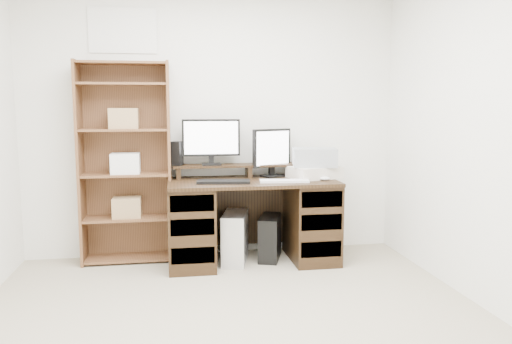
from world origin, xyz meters
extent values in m
cube|color=white|center=(0.00, 2.01, 1.25)|extent=(3.50, 0.02, 2.50)
cube|color=white|center=(0.00, -2.01, 1.25)|extent=(3.50, 0.02, 2.50)
cube|color=white|center=(-0.80, 1.99, 2.08)|extent=(0.60, 0.01, 0.40)
cube|color=black|center=(0.31, 1.63, 0.73)|extent=(1.50, 0.70, 0.03)
cube|color=black|center=(-0.24, 1.63, 0.36)|extent=(0.40, 0.66, 0.72)
cube|color=black|center=(0.86, 1.63, 0.36)|extent=(0.40, 0.66, 0.72)
cube|color=black|center=(0.31, 1.96, 0.40)|extent=(1.48, 0.02, 0.65)
cube|color=black|center=(-0.24, 1.30, 0.18)|extent=(0.36, 0.01, 0.14)
cube|color=black|center=(-0.24, 1.30, 0.42)|extent=(0.36, 0.01, 0.14)
cube|color=black|center=(-0.24, 1.30, 0.62)|extent=(0.36, 0.01, 0.14)
cube|color=black|center=(0.86, 1.30, 0.18)|extent=(0.36, 0.01, 0.14)
cube|color=black|center=(0.86, 1.30, 0.42)|extent=(0.36, 0.01, 0.14)
cube|color=black|center=(0.86, 1.30, 0.62)|extent=(0.36, 0.01, 0.14)
cube|color=black|center=(-0.34, 1.85, 0.80)|extent=(0.04, 0.20, 0.10)
cube|color=black|center=(0.31, 1.85, 0.80)|extent=(0.04, 0.20, 0.10)
cube|color=black|center=(0.96, 1.85, 0.80)|extent=(0.04, 0.20, 0.10)
cube|color=black|center=(0.31, 1.85, 0.86)|extent=(1.40, 0.22, 0.02)
cube|color=black|center=(-0.03, 1.83, 0.88)|extent=(0.18, 0.14, 0.02)
cube|color=black|center=(-0.03, 1.85, 0.93)|extent=(0.05, 0.03, 0.10)
cube|color=black|center=(-0.03, 1.85, 1.12)|extent=(0.53, 0.04, 0.34)
cube|color=white|center=(-0.03, 1.83, 1.12)|extent=(0.49, 0.01, 0.30)
cube|color=black|center=(0.54, 1.80, 0.76)|extent=(0.24, 0.22, 0.02)
cube|color=black|center=(0.53, 1.82, 0.82)|extent=(0.06, 0.05, 0.11)
cube|color=black|center=(0.53, 1.82, 1.02)|extent=(0.39, 0.21, 0.36)
cube|color=white|center=(0.54, 1.80, 1.02)|extent=(0.33, 0.16, 0.31)
cube|color=black|center=(-0.34, 1.84, 0.98)|extent=(0.12, 0.12, 0.22)
cube|color=black|center=(0.04, 1.50, 0.76)|extent=(0.47, 0.22, 0.03)
cube|color=white|center=(0.57, 1.47, 0.76)|extent=(0.44, 0.17, 0.02)
ellipsoid|color=silver|center=(0.95, 1.51, 0.77)|extent=(0.11, 0.09, 0.04)
cube|color=beige|center=(0.90, 1.68, 0.80)|extent=(0.51, 0.44, 0.11)
cube|color=gray|center=(0.90, 1.68, 0.94)|extent=(0.43, 0.34, 0.17)
cube|color=silver|center=(0.16, 1.65, 0.23)|extent=(0.30, 0.49, 0.45)
cube|color=black|center=(0.49, 1.69, 0.20)|extent=(0.29, 0.43, 0.40)
cube|color=#19FF33|center=(0.43, 1.50, 0.29)|extent=(0.01, 0.01, 0.01)
cube|color=brown|center=(-1.19, 1.83, 0.90)|extent=(0.02, 0.30, 1.80)
cube|color=brown|center=(-0.41, 1.83, 0.90)|extent=(0.03, 0.30, 1.80)
cube|color=brown|center=(-0.80, 1.97, 0.90)|extent=(0.80, 0.01, 1.80)
cube|color=brown|center=(-0.80, 1.83, 0.03)|extent=(0.75, 0.28, 0.02)
cube|color=brown|center=(-0.80, 1.83, 0.40)|extent=(0.75, 0.28, 0.02)
cube|color=brown|center=(-0.80, 1.83, 0.80)|extent=(0.75, 0.28, 0.02)
cube|color=brown|center=(-0.80, 1.83, 1.20)|extent=(0.75, 0.28, 0.02)
cube|color=brown|center=(-0.80, 1.83, 1.60)|extent=(0.75, 0.28, 0.02)
cube|color=brown|center=(-0.80, 1.83, 1.78)|extent=(0.75, 0.28, 0.02)
cube|color=#A07F54|center=(-0.80, 1.83, 0.50)|extent=(0.25, 0.20, 0.18)
cube|color=white|center=(-0.80, 1.83, 0.90)|extent=(0.25, 0.20, 0.18)
cube|color=#A07F54|center=(-0.80, 1.83, 1.30)|extent=(0.25, 0.20, 0.18)
camera|label=1|loc=(-0.37, -2.73, 1.41)|focal=35.00mm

